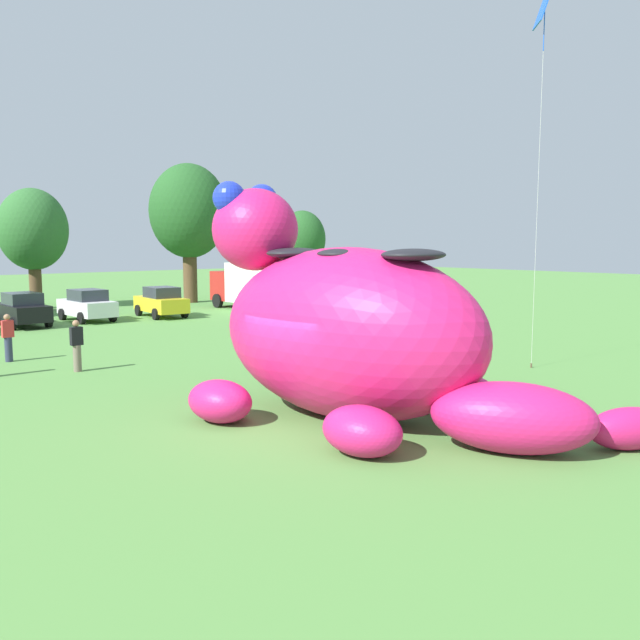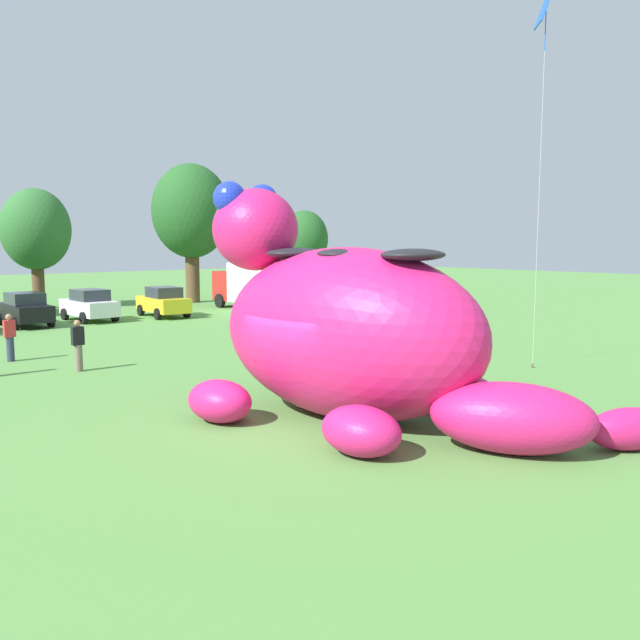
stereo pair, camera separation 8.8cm
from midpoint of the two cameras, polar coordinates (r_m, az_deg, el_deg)
The scene contains 12 objects.
ground_plane at distance 15.67m, azimuth -2.30°, elevation -8.93°, with size 160.00×160.00×0.00m, color #568E42.
giant_inflatable_creature at distance 15.80m, azimuth 2.59°, elevation -0.92°, with size 7.08×10.92×5.82m.
car_black at distance 36.48m, azimuth -24.17°, elevation 0.85°, with size 1.97×4.12×1.72m.
car_white at distance 37.69m, azimuth -19.30°, elevation 1.23°, with size 2.06×4.16×1.72m.
car_yellow at distance 38.57m, azimuth -13.36°, elevation 1.55°, with size 2.17×4.22×1.72m.
box_truck at distance 41.80m, azimuth -5.61°, elevation 3.10°, with size 2.51×6.46×2.95m.
tree_centre_left at distance 45.86m, azimuth -23.38°, elevation 7.16°, with size 4.31×4.31×7.65m.
tree_centre at distance 47.39m, azimuth -11.06°, elevation 9.17°, with size 5.46×5.46×9.69m.
tree_centre_right at distance 54.15m, azimuth -1.29°, elevation 6.99°, with size 3.84×3.84×6.82m.
spectator_near_inflatable at distance 23.04m, azimuth -20.13°, elevation -2.11°, with size 0.38×0.26×1.71m.
spectator_by_cars at distance 25.89m, azimuth -25.21°, elevation -1.41°, with size 0.38×0.26×1.71m.
tethered_flying_kite at distance 24.26m, azimuth 19.13°, elevation 24.08°, with size 1.13×1.13×12.57m.
Camera 2 is at (-9.25, -11.93, 4.24)m, focal length 36.91 mm.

